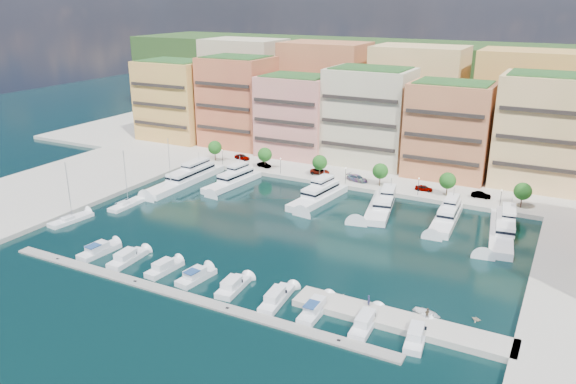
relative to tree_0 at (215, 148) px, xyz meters
The scene contains 56 objects.
ground 52.39m from the tree_0, 39.95° to the right, with size 400.00×400.00×0.00m, color black.
north_quay 49.34m from the tree_0, 35.47° to the left, with size 220.00×64.00×2.00m, color #9E998E.
west_quay 47.21m from the tree_0, 117.93° to the right, with size 34.00×76.00×2.00m, color #9E998E.
hillside 86.46m from the tree_0, 62.40° to the left, with size 240.00×40.00×58.00m, color #1D3415.
south_pontoon 73.65m from the tree_0, 59.77° to the right, with size 72.00×2.20×0.35m, color gray.
finger_pier 89.46m from the tree_0, 38.41° to the right, with size 32.00×5.00×2.00m, color #9E998E.
apartment_0 31.96m from the tree_0, 147.61° to the left, with size 22.00×16.50×24.80m.
apartment_1 21.20m from the tree_0, 102.21° to the left, with size 20.00×16.50×26.80m.
apartment_2 24.86m from the tree_0, 44.13° to the left, with size 20.00×15.50×22.80m.
apartment_3 43.22m from the tree_0, 25.95° to the left, with size 22.00×16.50×25.80m.
apartment_4 62.75m from the tree_0, 15.37° to the left, with size 20.00×15.50×23.80m.
apartment_5 84.60m from the tree_0, 12.71° to the left, with size 22.00×16.50×26.80m.
backblock_0 44.63m from the tree_0, 110.32° to the left, with size 26.00×18.00×30.00m, color beige.
backblock_1 44.63m from the tree_0, 69.68° to the left, with size 26.00×18.00×30.00m, color #CB7C4C.
backblock_2 61.58m from the tree_0, 41.99° to the left, with size 26.00×18.00×30.00m, color #F1BA80.
backblock_3 85.98m from the tree_0, 28.37° to the left, with size 26.00×18.00×30.00m, color #D08E4C.
tree_0 is the anchor object (origin of this frame).
tree_1 16.00m from the tree_0, ahead, with size 3.80×3.80×5.65m.
tree_2 32.00m from the tree_0, ahead, with size 3.80×3.80×5.65m.
tree_3 48.00m from the tree_0, ahead, with size 3.80×3.80×5.65m.
tree_4 64.00m from the tree_0, ahead, with size 3.80×3.80×5.65m.
tree_5 80.00m from the tree_0, ahead, with size 3.80×3.80×5.65m.
lamppost_0 4.70m from the tree_0, 29.90° to the right, with size 0.30×0.30×4.20m.
lamppost_1 22.14m from the tree_0, ahead, with size 0.30×0.30×4.20m.
lamppost_2 40.08m from the tree_0, ahead, with size 0.30×0.30×4.20m.
lamppost_3 58.05m from the tree_0, ahead, with size 0.30×0.30×4.20m.
lamppost_4 76.04m from the tree_0, ahead, with size 0.30×0.30×4.20m.
yacht_0 17.55m from the tree_0, 79.39° to the right, with size 5.33×27.13×7.30m.
yacht_1 19.98m from the tree_0, 41.99° to the right, with size 6.19×19.10×7.30m.
yacht_3 40.54m from the tree_0, 19.34° to the right, with size 7.19×19.83×7.30m.
yacht_4 54.59m from the tree_0, 13.97° to the right, with size 8.23×19.32×7.30m.
yacht_5 68.44m from the tree_0, 10.91° to the right, with size 5.01×18.60×7.30m.
yacht_6 79.73m from the tree_0, 10.79° to the right, with size 7.13×23.08×7.30m.
cruiser_1 60.04m from the tree_0, 75.98° to the right, with size 3.55×8.33×2.66m.
cruiser_2 62.02m from the tree_0, 69.85° to the right, with size 3.13×8.22×2.55m.
cruiser_3 65.32m from the tree_0, 63.00° to the right, with size 3.10×7.47×2.55m.
cruiser_4 68.58m from the tree_0, 58.08° to the right, with size 3.68×7.59×2.66m.
cruiser_5 72.65m from the tree_0, 53.21° to the right, with size 3.41×7.53×2.55m.
cruiser_6 77.68m from the tree_0, 48.51° to the right, with size 3.27×9.08×2.55m.
cruiser_7 82.21m from the tree_0, 45.06° to the right, with size 2.60×8.67×2.66m.
cruiser_8 87.90m from the tree_0, 41.43° to the right, with size 2.81×8.81×2.55m.
cruiser_9 93.49m from the tree_0, 38.46° to the right, with size 3.35×8.36×2.55m.
sailboat_0 49.64m from the tree_0, 92.66° to the right, with size 3.97×9.76×13.20m.
sailboat_1 37.50m from the tree_0, 87.34° to the right, with size 2.84×9.29×13.20m.
sailboat_2 24.50m from the tree_0, 82.74° to the right, with size 5.18×9.84×13.20m.
tender_2 89.25m from the tree_0, 35.20° to the right, with size 3.00×4.21×0.87m, color white.
tender_1 79.99m from the tree_0, 41.09° to the right, with size 1.43×1.66×0.88m, color beige.
tender_3 93.70m from the tree_0, 31.83° to the right, with size 1.17×1.36×0.72m, color beige.
car_0 8.05m from the tree_0, 35.60° to the left, with size 1.86×4.64×1.58m, color gray.
car_1 15.68m from the tree_0, ahead, with size 1.42×4.06×1.34m, color gray.
car_2 31.34m from the tree_0, ahead, with size 2.30×4.99×1.39m, color gray.
car_3 41.96m from the tree_0, ahead, with size 2.23×5.48×1.59m, color gray.
car_4 58.53m from the tree_0, ahead, with size 1.65×4.09×1.40m, color gray.
car_5 71.35m from the tree_0, ahead, with size 1.50×4.29×1.41m, color gray.
person_0 84.48m from the tree_0, 39.87° to the right, with size 0.62×0.41×1.70m, color #282B51.
person_1 90.82m from the tree_0, 36.11° to the right, with size 0.78×0.61×1.60m, color #4D3E2E.
Camera 1 is at (48.09, -90.83, 44.24)m, focal length 35.00 mm.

